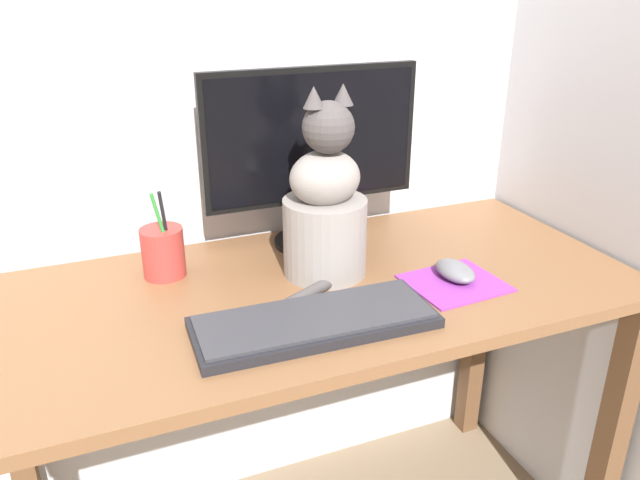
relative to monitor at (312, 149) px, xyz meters
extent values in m
cube|color=brown|center=(-0.08, -0.19, -0.23)|extent=(1.27, 0.57, 0.02)
cube|color=brown|center=(0.52, -0.44, -0.59)|extent=(0.05, 0.05, 0.69)
cube|color=brown|center=(-0.67, 0.06, -0.59)|extent=(0.05, 0.05, 0.69)
cube|color=brown|center=(0.52, 0.06, -0.59)|extent=(0.05, 0.05, 0.69)
cylinder|color=black|center=(0.00, 0.00, -0.21)|extent=(0.17, 0.17, 0.01)
cylinder|color=black|center=(0.00, 0.00, -0.16)|extent=(0.04, 0.04, 0.09)
cube|color=black|center=(0.00, 0.00, 0.03)|extent=(0.47, 0.02, 0.28)
cube|color=black|center=(0.00, -0.01, 0.03)|extent=(0.45, 0.00, 0.26)
cube|color=black|center=(-0.13, -0.33, -0.21)|extent=(0.42, 0.17, 0.02)
cube|color=#333338|center=(-0.13, -0.33, -0.19)|extent=(0.40, 0.15, 0.01)
cube|color=purple|center=(0.18, -0.29, -0.21)|extent=(0.19, 0.17, 0.00)
ellipsoid|color=slate|center=(0.19, -0.27, -0.20)|extent=(0.06, 0.10, 0.03)
cylinder|color=gray|center=(-0.03, -0.14, -0.14)|extent=(0.18, 0.18, 0.15)
ellipsoid|color=gray|center=(-0.03, -0.14, -0.02)|extent=(0.15, 0.13, 0.11)
sphere|color=#474242|center=(-0.03, -0.16, 0.08)|extent=(0.11, 0.11, 0.10)
cone|color=#474242|center=(-0.06, -0.16, 0.14)|extent=(0.04, 0.04, 0.04)
cone|color=#474242|center=(0.00, -0.15, 0.14)|extent=(0.04, 0.04, 0.04)
cylinder|color=#474242|center=(-0.06, -0.22, -0.20)|extent=(0.20, 0.12, 0.02)
cylinder|color=#B23833|center=(-0.33, -0.04, -0.17)|extent=(0.08, 0.08, 0.10)
cylinder|color=black|center=(-0.32, -0.05, -0.11)|extent=(0.02, 0.02, 0.14)
cylinder|color=green|center=(-0.33, -0.05, -0.11)|extent=(0.03, 0.01, 0.14)
camera|label=1|loc=(-0.47, -1.19, 0.34)|focal=35.00mm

